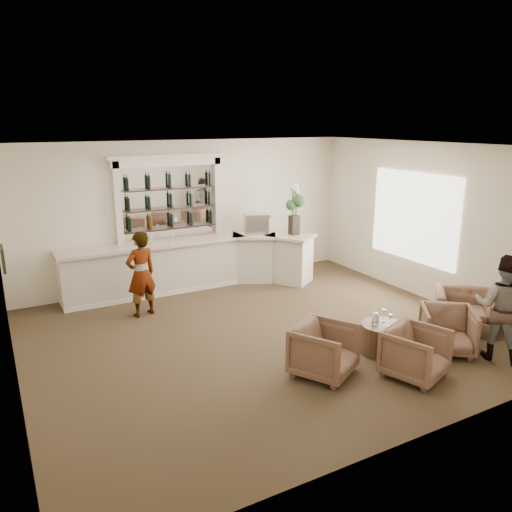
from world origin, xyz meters
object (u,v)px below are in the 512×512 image
at_px(sommelier, 141,274).
at_px(guest, 502,308).
at_px(flower_vase, 294,206).
at_px(cocktail_table, 381,338).
at_px(armchair_left, 324,350).
at_px(espresso_machine, 256,224).
at_px(armchair_center, 416,353).
at_px(armchair_right, 447,330).
at_px(armchair_far, 465,310).
at_px(bar_counter, 193,264).

relative_size(sommelier, guest, 0.98).
bearing_deg(flower_vase, cocktail_table, -101.43).
relative_size(guest, armchair_left, 1.99).
bearing_deg(cocktail_table, sommelier, 130.48).
bearing_deg(espresso_machine, sommelier, -144.25).
distance_m(sommelier, flower_vase, 3.91).
height_order(sommelier, armchair_center, sommelier).
bearing_deg(armchair_left, guest, -47.69).
height_order(sommelier, armchair_right, sommelier).
bearing_deg(armchair_right, armchair_left, -150.54).
distance_m(armchair_left, armchair_far, 3.33).
relative_size(armchair_left, armchair_right, 1.04).
relative_size(armchair_left, espresso_machine, 1.61).
bearing_deg(cocktail_table, bar_counter, 108.46).
bearing_deg(bar_counter, sommelier, -145.10).
distance_m(bar_counter, espresso_machine, 1.76).
bearing_deg(cocktail_table, armchair_center, -98.04).
distance_m(armchair_left, flower_vase, 4.78).
xyz_separation_m(armchair_left, espresso_machine, (1.33, 4.58, 0.98)).
relative_size(bar_counter, sommelier, 3.39).
bearing_deg(espresso_machine, cocktail_table, -72.06).
bearing_deg(sommelier, armchair_left, 100.59).
relative_size(sommelier, armchair_far, 1.59).
xyz_separation_m(bar_counter, armchair_center, (1.39, -5.38, -0.19)).
height_order(sommelier, espresso_machine, sommelier).
relative_size(armchair_right, flower_vase, 0.70).
distance_m(sommelier, armchair_center, 5.23).
height_order(sommelier, armchair_far, sommelier).
relative_size(cocktail_table, armchair_far, 0.65).
xyz_separation_m(bar_counter, armchair_right, (2.49, -5.00, -0.20)).
xyz_separation_m(bar_counter, flower_vase, (2.30, -0.60, 1.23)).
bearing_deg(sommelier, armchair_right, 120.32).
bearing_deg(flower_vase, bar_counter, 165.36).
distance_m(armchair_center, armchair_far, 2.36).
relative_size(guest, espresso_machine, 3.21).
relative_size(sommelier, armchair_center, 2.02).
height_order(armchair_center, flower_vase, flower_vase).
height_order(sommelier, flower_vase, flower_vase).
height_order(cocktail_table, armchair_center, armchair_center).
bearing_deg(armchair_right, flower_vase, 130.30).
bearing_deg(cocktail_table, armchair_right, -26.56).
bearing_deg(bar_counter, armchair_left, -87.09).
xyz_separation_m(armchair_center, armchair_right, (1.10, 0.37, -0.00)).
height_order(cocktail_table, sommelier, sommelier).
height_order(bar_counter, sommelier, sommelier).
xyz_separation_m(espresso_machine, flower_vase, (0.74, -0.51, 0.43)).
height_order(armchair_left, armchair_right, armchair_left).
distance_m(armchair_center, flower_vase, 5.07).
xyz_separation_m(armchair_left, armchair_right, (2.25, -0.33, -0.02)).
xyz_separation_m(cocktail_table, flower_vase, (0.79, 3.92, 1.56)).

